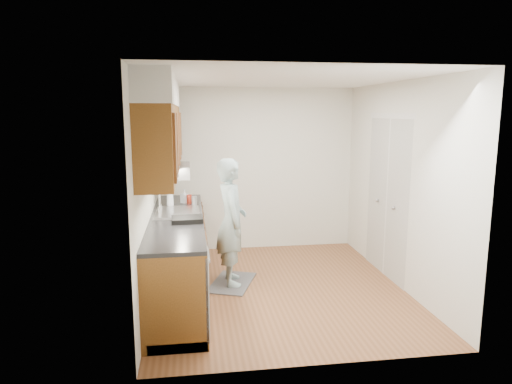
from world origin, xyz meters
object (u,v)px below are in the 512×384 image
Objects in this scene: soap_bottle_b at (184,196)px; dish_rack at (187,219)px; steel_can at (194,201)px; soap_bottle_a at (170,197)px; person at (231,213)px; soda_can at (189,199)px.

soap_bottle_b is 0.55× the size of dish_rack.
steel_can is at bearing 81.52° from dish_rack.
soap_bottle_b reaches higher than steel_can.
steel_can is at bearing -1.19° from soap_bottle_a.
person is 0.57m from steel_can.
soap_bottle_a is at bearing -130.81° from soap_bottle_b.
soap_bottle_b is (0.18, 0.21, -0.03)m from soap_bottle_a.
soap_bottle_b is at bearing 138.61° from soda_can.
steel_can is at bearing -68.31° from soda_can.
person is 0.81m from soap_bottle_b.
person is 0.84m from soap_bottle_a.
steel_can reaches higher than soda_can.
person is 14.06× the size of steel_can.
soda_can is (0.24, 0.15, -0.06)m from soap_bottle_a.
person is at bearing -37.98° from steel_can.
person is at bearing -44.50° from soap_bottle_b.
person is 14.76× the size of soda_can.
soap_bottle_a reaches higher than steel_can.
steel_can reaches higher than dish_rack.
soap_bottle_b is 0.09m from soda_can.
soda_can is 0.17m from steel_can.
soap_bottle_a is 0.28m from soap_bottle_b.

